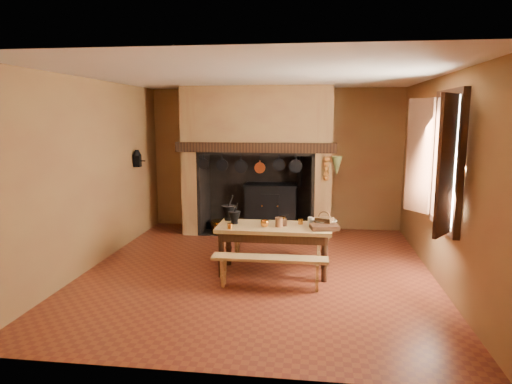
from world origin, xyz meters
TOP-DOWN VIEW (x-y plane):
  - floor at (0.00, 0.00)m, footprint 5.50×5.50m
  - ceiling at (0.00, 0.00)m, footprint 5.50×5.50m
  - back_wall at (0.00, 2.75)m, footprint 5.00×0.02m
  - wall_left at (-2.50, 0.00)m, footprint 0.02×5.50m
  - wall_right at (2.50, 0.00)m, footprint 0.02×5.50m
  - wall_front at (0.00, -2.75)m, footprint 5.00×0.02m
  - chimney_breast at (-0.30, 2.31)m, footprint 2.95×0.96m
  - iron_range at (-0.04, 2.45)m, footprint 1.12×0.55m
  - hearth_pans at (-1.05, 2.22)m, footprint 0.51×0.62m
  - hanging_pans at (-0.34, 1.81)m, footprint 1.92×0.29m
  - onion_string at (1.00, 1.79)m, footprint 0.12×0.10m
  - herb_bunch at (1.18, 1.79)m, footprint 0.20×0.20m
  - window at (2.35, -0.40)m, footprint 0.39×1.75m
  - wall_coffee_mill at (-2.42, 1.55)m, footprint 0.23×0.16m
  - work_table at (0.23, -0.04)m, footprint 1.62×0.72m
  - bench_front at (0.23, -0.66)m, footprint 1.53×0.27m
  - bench_back at (0.23, 0.57)m, footprint 1.59×0.28m
  - mortar_large at (-0.48, 0.22)m, footprint 0.22×0.22m
  - mortar_small at (-0.35, 0.00)m, footprint 0.18×0.18m
  - coffee_grinder at (0.35, -0.03)m, footprint 0.16×0.13m
  - brass_mug_a at (-0.36, -0.32)m, footprint 0.07×0.07m
  - brass_mug_b at (0.61, 0.10)m, footprint 0.09×0.09m
  - mixing_bowl at (0.94, 0.09)m, footprint 0.44×0.44m
  - stoneware_crock at (0.31, -0.09)m, footprint 0.14×0.14m
  - glass_jar at (0.75, 0.03)m, footprint 0.09×0.09m
  - wicker_basket at (0.94, 0.01)m, footprint 0.28×0.24m
  - wooden_tray at (0.94, -0.16)m, footprint 0.43×0.34m
  - brass_cup at (0.11, -0.13)m, footprint 0.13×0.13m

SIDE VIEW (x-z plane):
  - floor at x=0.00m, z-range 0.00..0.00m
  - hearth_pans at x=-1.05m, z-range -0.01..0.19m
  - bench_front at x=0.23m, z-range 0.11..0.54m
  - bench_back at x=0.23m, z-range 0.11..0.56m
  - iron_range at x=-0.04m, z-range -0.32..1.28m
  - work_table at x=0.23m, z-range 0.24..0.94m
  - wooden_tray at x=0.94m, z-range 0.70..0.77m
  - brass_mug_b at x=0.61m, z-range 0.70..0.78m
  - brass_mug_a at x=-0.36m, z-range 0.70..0.78m
  - mixing_bowl at x=0.94m, z-range 0.70..0.79m
  - brass_cup at x=0.11m, z-range 0.70..0.80m
  - glass_jar at x=0.75m, z-range 0.70..0.83m
  - coffee_grinder at x=0.35m, z-range 0.68..0.85m
  - stoneware_crock at x=0.31m, z-range 0.70..0.84m
  - wicker_basket at x=0.94m, z-range 0.66..0.89m
  - mortar_small at x=-0.35m, z-range 0.65..0.96m
  - mortar_large at x=-0.48m, z-range 0.64..1.02m
  - onion_string at x=1.00m, z-range 1.10..1.56m
  - hanging_pans at x=-0.34m, z-range 1.23..1.50m
  - herb_bunch at x=1.18m, z-range 1.21..1.56m
  - back_wall at x=0.00m, z-range 0.00..2.80m
  - wall_left at x=-2.50m, z-range 0.00..2.80m
  - wall_right at x=2.50m, z-range 0.00..2.80m
  - wall_front at x=0.00m, z-range 0.00..2.80m
  - wall_coffee_mill at x=-2.42m, z-range 1.36..1.67m
  - window at x=2.35m, z-range 0.82..2.58m
  - chimney_breast at x=-0.30m, z-range 0.41..3.21m
  - ceiling at x=0.00m, z-range 2.80..2.80m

